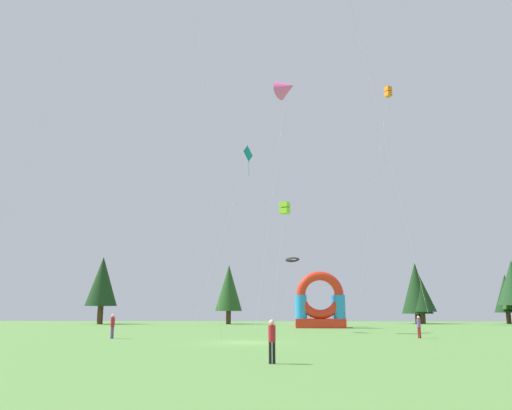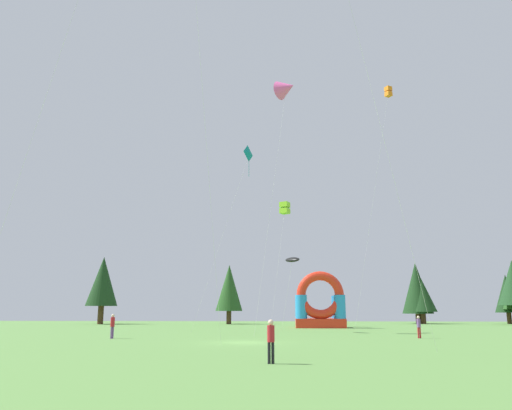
# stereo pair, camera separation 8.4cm
# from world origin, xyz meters

# --- Properties ---
(ground_plane) EXTENTS (120.00, 120.00, 0.00)m
(ground_plane) POSITION_xyz_m (0.00, 0.00, 0.00)
(ground_plane) COLOR #5B8C42
(kite_lime_box) EXTENTS (1.98, 3.53, 12.62)m
(kite_lime_box) POSITION_xyz_m (2.65, 13.83, 12.04)
(kite_lime_box) COLOR #8CD826
(kite_lime_box) RESTS_ON ground_plane
(kite_orange_box) EXTENTS (4.38, 6.78, 26.76)m
(kite_orange_box) POSITION_xyz_m (14.42, 18.41, 26.07)
(kite_orange_box) COLOR orange
(kite_orange_box) RESTS_ON ground_plane
(kite_pink_delta) EXTENTS (4.27, 5.50, 25.03)m
(kite_pink_delta) POSITION_xyz_m (2.96, 12.07, 24.01)
(kite_pink_delta) COLOR #EA599E
(kite_pink_delta) RESTS_ON ground_plane
(kite_teal_diamond) EXTENTS (5.92, 2.31, 18.97)m
(kite_teal_diamond) POSITION_xyz_m (-1.01, 15.62, 18.22)
(kite_teal_diamond) COLOR #0C7F7A
(kite_teal_diamond) RESTS_ON ground_plane
(kite_black_parafoil) EXTENTS (2.20, 2.84, 7.49)m
(kite_black_parafoil) POSITION_xyz_m (3.34, 15.25, 7.04)
(kite_black_parafoil) COLOR black
(kite_black_parafoil) RESTS_ON ground_plane
(person_left_edge) EXTENTS (0.38, 0.38, 1.69)m
(person_left_edge) POSITION_xyz_m (13.00, 5.90, 1.01)
(person_left_edge) COLOR #B21E26
(person_left_edge) RESTS_ON ground_plane
(person_near_camera) EXTENTS (0.41, 0.41, 1.84)m
(person_near_camera) POSITION_xyz_m (-10.65, 3.93, 1.09)
(person_near_camera) COLOR #724C8C
(person_near_camera) RESTS_ON ground_plane
(person_far_side) EXTENTS (0.41, 0.41, 1.79)m
(person_far_side) POSITION_xyz_m (2.15, -13.15, 1.06)
(person_far_side) COLOR black
(person_far_side) RESTS_ON ground_plane
(inflatable_orange_dome) EXTENTS (5.94, 4.87, 6.70)m
(inflatable_orange_dome) POSITION_xyz_m (6.72, 27.46, 2.34)
(inflatable_orange_dome) COLOR red
(inflatable_orange_dome) RESTS_ON ground_plane
(tree_row_0) EXTENTS (4.75, 4.75, 10.13)m
(tree_row_0) POSITION_xyz_m (-25.51, 40.67, 6.35)
(tree_row_0) COLOR #4C331E
(tree_row_0) RESTS_ON ground_plane
(tree_row_1) EXTENTS (4.11, 4.11, 8.91)m
(tree_row_1) POSITION_xyz_m (-6.16, 42.09, 5.38)
(tree_row_1) COLOR #4C331E
(tree_row_1) RESTS_ON ground_plane
(tree_row_2) EXTENTS (4.70, 4.70, 9.40)m
(tree_row_2) POSITION_xyz_m (22.95, 45.66, 5.43)
(tree_row_2) COLOR #4C331E
(tree_row_2) RESTS_ON ground_plane
(tree_row_3) EXTENTS (4.29, 4.29, 6.99)m
(tree_row_3) POSITION_xyz_m (23.55, 45.09, 4.36)
(tree_row_3) COLOR #4C331E
(tree_row_3) RESTS_ON ground_plane
(tree_row_5) EXTENTS (3.78, 3.78, 7.46)m
(tree_row_5) POSITION_xyz_m (36.59, 45.63, 4.54)
(tree_row_5) COLOR #4C331E
(tree_row_5) RESTS_ON ground_plane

